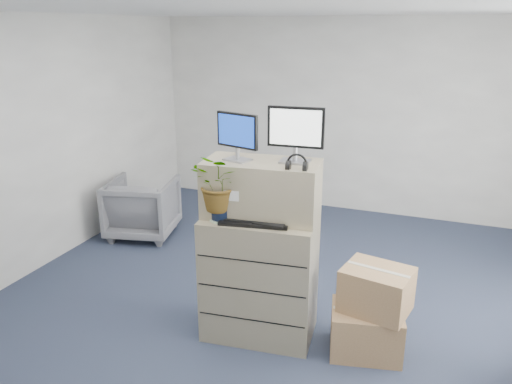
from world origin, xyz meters
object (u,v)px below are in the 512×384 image
at_px(monitor_right, 296,132).
at_px(keyboard, 255,221).
at_px(monitor_left, 237,134).
at_px(potted_plant, 221,190).
at_px(filing_cabinet_lower, 260,277).
at_px(water_bottle, 268,202).
at_px(office_chair, 142,205).

relative_size(monitor_right, keyboard, 0.81).
relative_size(monitor_left, monitor_right, 0.86).
relative_size(monitor_left, potted_plant, 0.66).
relative_size(filing_cabinet_lower, keyboard, 1.96).
height_order(monitor_left, water_bottle, monitor_left).
bearing_deg(filing_cabinet_lower, water_bottle, 38.65).
relative_size(keyboard, water_bottle, 2.24).
distance_m(keyboard, office_chair, 2.87).
distance_m(keyboard, potted_plant, 0.38).
distance_m(monitor_left, keyboard, 0.73).
bearing_deg(potted_plant, water_bottle, 33.09).
relative_size(water_bottle, potted_plant, 0.42).
distance_m(monitor_left, water_bottle, 0.63).
bearing_deg(monitor_left, monitor_right, 29.36).
bearing_deg(keyboard, potted_plant, 177.70).
distance_m(filing_cabinet_lower, water_bottle, 0.69).
relative_size(monitor_left, water_bottle, 1.56).
xyz_separation_m(filing_cabinet_lower, office_chair, (-2.23, 1.54, -0.13)).
distance_m(filing_cabinet_lower, potted_plant, 0.89).
distance_m(filing_cabinet_lower, office_chair, 2.71).
height_order(filing_cabinet_lower, monitor_right, monitor_right).
xyz_separation_m(monitor_left, office_chair, (-2.03, 1.54, -1.40)).
bearing_deg(office_chair, potted_plant, 125.78).
distance_m(water_bottle, office_chair, 2.85).
distance_m(monitor_left, office_chair, 2.90).
height_order(water_bottle, potted_plant, potted_plant).
height_order(water_bottle, office_chair, water_bottle).
height_order(keyboard, water_bottle, water_bottle).
distance_m(filing_cabinet_lower, monitor_right, 1.33).
xyz_separation_m(monitor_right, potted_plant, (-0.54, -0.28, -0.47)).
bearing_deg(monitor_left, filing_cabinet_lower, 14.78).
bearing_deg(potted_plant, keyboard, 7.97).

